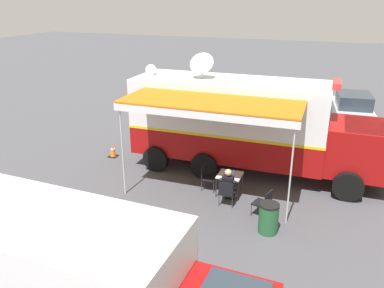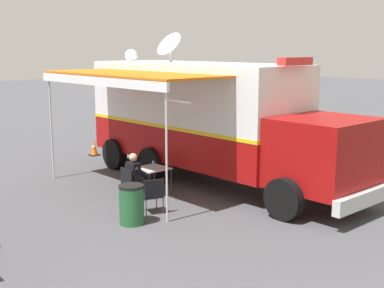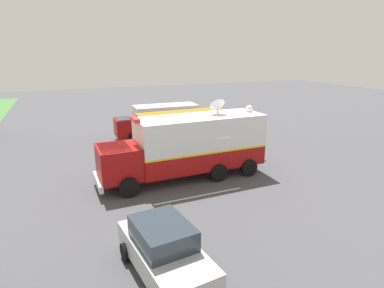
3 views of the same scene
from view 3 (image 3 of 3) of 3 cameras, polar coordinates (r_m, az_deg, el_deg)
name	(u,v)px [view 3 (image 3 of 3)]	position (r m, az deg, el deg)	size (l,w,h in m)	color
ground_plane	(200,175)	(18.62, 1.47, -5.57)	(100.00, 100.00, 0.00)	#47474C
lot_stripe	(199,196)	(16.02, 1.33, -9.33)	(0.12, 4.80, 0.01)	silver
command_truck	(188,144)	(17.72, -0.71, -0.06)	(5.03, 9.54, 4.53)	#9E0F0F
folding_table	(176,155)	(20.02, -2.88, -1.95)	(0.82, 0.82, 0.73)	silver
water_bottle	(174,152)	(19.98, -3.33, -1.51)	(0.07, 0.07, 0.22)	#4C99D8
folding_chair_at_table	(170,154)	(20.75, -3.97, -1.77)	(0.49, 0.49, 0.87)	black
folding_chair_beside_table	(189,156)	(20.28, -0.53, -2.16)	(0.49, 0.49, 0.87)	black
folding_chair_spare_by_truck	(151,155)	(20.60, -7.49, -2.01)	(0.59, 0.59, 0.87)	black
seated_responder	(171,153)	(20.54, -3.79, -1.56)	(0.67, 0.56, 1.25)	black
trash_bin	(143,153)	(21.30, -8.78, -1.61)	(0.57, 0.57, 0.91)	#235B33
traffic_cone	(262,157)	(21.39, 12.58, -2.24)	(0.36, 0.36, 0.58)	black
support_truck	(160,121)	(26.50, -5.82, 4.12)	(2.46, 6.85, 2.70)	white
car_behind_truck	(164,249)	(10.65, -5.03, -18.41)	(4.38, 2.38, 1.76)	#B2B5BA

